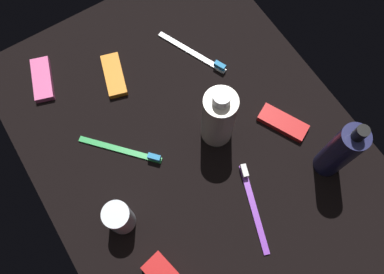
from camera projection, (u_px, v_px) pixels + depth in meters
ground_plane at (192, 143)px, 83.73cm from camera, size 84.00×64.00×1.20cm
lotion_bottle at (340, 151)px, 73.41cm from camera, size 5.21×5.21×19.44cm
bodywash_bottle at (219, 118)px, 76.39cm from camera, size 6.46×6.46×17.61cm
deodorant_stick at (119, 218)px, 73.38cm from camera, size 5.07×5.07×8.74cm
toothbrush_white at (196, 54)px, 89.81cm from camera, size 16.96×8.33×2.10cm
toothbrush_purple at (253, 202)px, 78.15cm from camera, size 17.38×7.09×2.10cm
toothbrush_green at (125, 151)px, 81.87cm from camera, size 14.18×12.94×2.10cm
snack_bar_red at (283, 123)px, 83.85cm from camera, size 11.09×8.24×1.50cm
snack_bar_orange at (114, 75)px, 87.77cm from camera, size 11.11×6.85×1.50cm
snack_bar_pink at (42, 79)px, 87.42cm from camera, size 11.13×7.09×1.50cm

